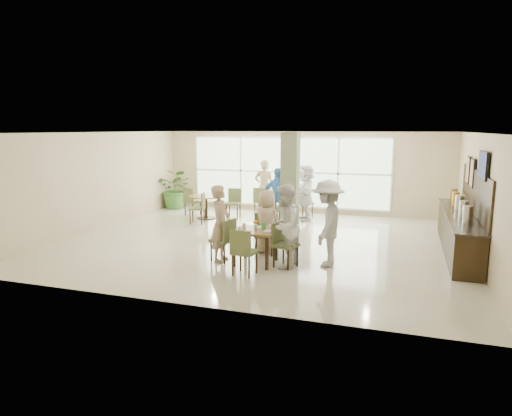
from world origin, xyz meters
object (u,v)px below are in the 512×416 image
(round_table_left, at_px, (206,201))
(potted_plant, at_px, (176,189))
(teen_left, at_px, (221,223))
(adult_a, at_px, (277,197))
(teen_right, at_px, (285,226))
(buffet_counter, at_px, (459,229))
(teen_standing, at_px, (327,223))
(main_table, at_px, (256,234))
(round_table_right, at_px, (282,201))
(adult_standing, at_px, (264,187))
(adult_b, at_px, (306,192))
(teen_far, at_px, (266,222))

(round_table_left, distance_m, potted_plant, 2.29)
(teen_left, distance_m, adult_a, 4.11)
(teen_right, bearing_deg, buffet_counter, 126.83)
(teen_standing, bearing_deg, potted_plant, -129.05)
(round_table_left, bearing_deg, teen_standing, -40.64)
(main_table, relative_size, round_table_right, 0.72)
(round_table_right, bearing_deg, buffet_counter, -27.56)
(round_table_right, height_order, teen_left, teen_left)
(main_table, xyz_separation_m, teen_standing, (1.49, 0.33, 0.28))
(round_table_right, distance_m, adult_a, 1.00)
(teen_left, relative_size, adult_standing, 0.91)
(round_table_left, height_order, round_table_right, same)
(teen_right, bearing_deg, adult_b, -170.16)
(buffet_counter, xyz_separation_m, teen_right, (-3.62, -2.46, 0.33))
(teen_left, bearing_deg, round_table_right, -1.27)
(round_table_right, bearing_deg, adult_a, -84.09)
(teen_right, height_order, adult_b, adult_b)
(potted_plant, xyz_separation_m, teen_right, (5.62, -5.74, 0.16))
(adult_a, bearing_deg, round_table_left, 174.54)
(round_table_right, height_order, buffet_counter, buffet_counter)
(main_table, bearing_deg, buffet_counter, 29.22)
(adult_standing, bearing_deg, teen_left, 82.38)
(teen_right, relative_size, adult_b, 0.99)
(main_table, height_order, buffet_counter, buffet_counter)
(main_table, height_order, teen_standing, teen_standing)
(round_table_left, distance_m, teen_left, 4.94)
(adult_b, bearing_deg, round_table_right, -102.81)
(round_table_left, xyz_separation_m, adult_a, (2.47, -0.24, 0.29))
(teen_far, bearing_deg, teen_right, 142.45)
(potted_plant, distance_m, adult_a, 4.60)
(main_table, xyz_separation_m, potted_plant, (-4.96, 5.67, 0.08))
(round_table_right, xyz_separation_m, adult_standing, (-0.83, 0.69, 0.34))
(round_table_right, bearing_deg, potted_plant, 171.14)
(adult_standing, bearing_deg, round_table_left, 26.94)
(round_table_left, bearing_deg, buffet_counter, -14.41)
(buffet_counter, xyz_separation_m, teen_far, (-4.30, -1.52, 0.20))
(teen_far, bearing_deg, teen_left, 66.46)
(teen_left, xyz_separation_m, teen_standing, (2.29, 0.38, 0.08))
(teen_left, bearing_deg, teen_far, -40.76)
(adult_b, bearing_deg, potted_plant, -113.66)
(teen_right, bearing_deg, round_table_right, -161.85)
(round_table_left, height_order, adult_a, adult_a)
(adult_b, xyz_separation_m, adult_standing, (-1.59, 0.63, 0.04))
(potted_plant, height_order, adult_b, adult_b)
(teen_right, distance_m, adult_b, 5.18)
(main_table, distance_m, teen_right, 0.71)
(round_table_left, height_order, teen_left, teen_left)
(main_table, relative_size, round_table_left, 0.78)
(teen_left, xyz_separation_m, adult_b, (0.81, 5.12, 0.04))
(potted_plant, distance_m, teen_far, 6.88)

